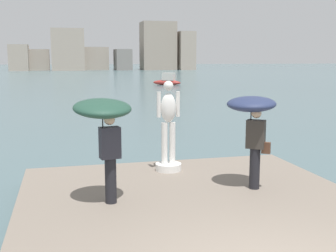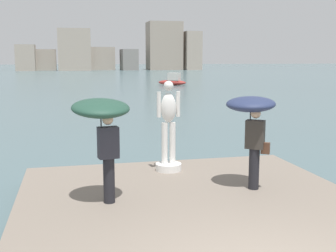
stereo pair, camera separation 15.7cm
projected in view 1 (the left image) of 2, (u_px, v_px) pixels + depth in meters
The scene contains 7 objects.
ground_plane at pixel (86, 90), 43.65m from camera, with size 400.00×400.00×0.00m, color #4C666B.
pier at pixel (221, 241), 7.03m from camera, with size 6.80×9.67×0.40m, color slate.
statue_white_figure at pixel (168, 134), 10.54m from camera, with size 0.64×0.64×2.22m.
onlooker_left at pixel (104, 119), 8.02m from camera, with size 1.26×1.28×2.06m.
onlooker_right at pixel (253, 115), 9.01m from camera, with size 1.44×1.45×2.00m.
boat_far at pixel (167, 81), 51.16m from camera, with size 3.52×3.01×1.47m.
distant_skyline at pixel (92, 51), 116.38m from camera, with size 66.82×12.85×13.65m.
Camera 1 is at (-2.45, -4.41, 3.15)m, focal length 45.88 mm.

